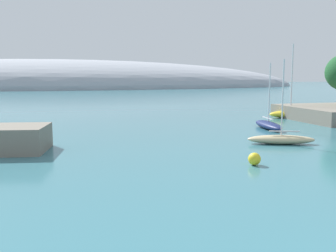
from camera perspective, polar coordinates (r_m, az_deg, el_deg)
name	(u,v)px	position (r m, az deg, el deg)	size (l,w,h in m)	color
distant_ridge	(48,87)	(200.87, -17.36, 5.49)	(267.85, 87.40, 27.71)	#999EA8
sailboat_navy_near_shore	(268,125)	(45.81, 14.67, 0.20)	(2.76, 7.17, 7.55)	navy
sailboat_sand_outer_mooring	(281,139)	(36.01, 16.44, -1.85)	(6.18, 3.50, 7.56)	#C6B284
sailboat_yellow_end_of_line	(290,113)	(58.54, 17.72, 1.82)	(6.62, 2.87, 10.55)	yellow
mooring_buoy_yellow	(254,159)	(27.16, 12.71, -4.79)	(0.87, 0.87, 0.87)	yellow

